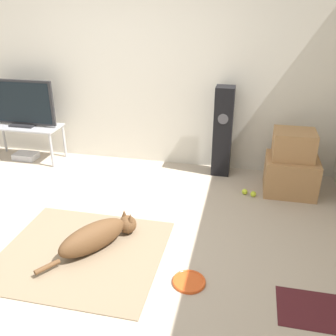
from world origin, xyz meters
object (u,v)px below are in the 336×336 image
at_px(game_console, 26,156).
at_px(cardboard_box_upper, 294,145).
at_px(tv_stand, 24,130).
at_px(frisbee, 189,281).
at_px(dog, 97,236).
at_px(tennis_ball_near_speaker, 253,194).
at_px(cardboard_box_lower, 291,175).
at_px(tennis_ball_by_boxes, 245,192).
at_px(tv, 20,104).
at_px(floor_speaker, 223,132).

bearing_deg(game_console, cardboard_box_upper, -3.28).
bearing_deg(tv_stand, game_console, -163.24).
xyz_separation_m(frisbee, cardboard_box_upper, (0.89, 1.83, 0.58)).
bearing_deg(game_console, dog, -44.09).
distance_m(frisbee, game_console, 3.39).
relative_size(tennis_ball_near_speaker, game_console, 0.20).
relative_size(cardboard_box_lower, game_console, 1.83).
bearing_deg(cardboard_box_lower, tennis_ball_by_boxes, -160.34).
bearing_deg(game_console, tv, 20.47).
distance_m(cardboard_box_upper, game_console, 3.65).
relative_size(cardboard_box_lower, tv, 0.61).
xyz_separation_m(dog, tennis_ball_near_speaker, (1.39, 1.31, -0.10)).
bearing_deg(tv, tennis_ball_by_boxes, -7.82).
bearing_deg(tv, cardboard_box_lower, -3.83).
bearing_deg(dog, tv, 135.07).
bearing_deg(tv, tv_stand, -90.00).
relative_size(tv_stand, game_console, 3.18).
relative_size(cardboard_box_lower, floor_speaker, 0.52).
relative_size(tv, game_console, 3.02).
relative_size(tv, tennis_ball_by_boxes, 14.81).
xyz_separation_m(frisbee, tv, (-2.67, 2.05, 0.80)).
bearing_deg(tennis_ball_by_boxes, tennis_ball_near_speaker, -20.20).
bearing_deg(tv_stand, tennis_ball_near_speaker, -8.18).
relative_size(cardboard_box_lower, cardboard_box_upper, 1.29).
bearing_deg(frisbee, cardboard_box_upper, 63.99).
bearing_deg(floor_speaker, tennis_ball_near_speaker, -52.86).
xyz_separation_m(floor_speaker, tv_stand, (-2.73, -0.12, -0.14)).
bearing_deg(tennis_ball_by_boxes, tv, 172.18).
height_order(tv_stand, tv, tv).
height_order(floor_speaker, tv_stand, floor_speaker).
xyz_separation_m(tv, game_console, (-0.04, -0.01, -0.77)).
height_order(tennis_ball_by_boxes, game_console, game_console).
bearing_deg(cardboard_box_lower, frisbee, -116.55).
bearing_deg(tennis_ball_by_boxes, game_console, 172.53).
xyz_separation_m(frisbee, tennis_ball_near_speaker, (0.49, 1.59, 0.02)).
distance_m(cardboard_box_lower, game_console, 3.63).
relative_size(floor_speaker, tv_stand, 1.11).
bearing_deg(dog, tennis_ball_near_speaker, 43.37).
relative_size(tv_stand, tennis_ball_by_boxes, 15.59).
bearing_deg(cardboard_box_lower, dog, -139.60).
height_order(cardboard_box_lower, tennis_ball_near_speaker, cardboard_box_lower).
bearing_deg(tennis_ball_near_speaker, floor_speaker, 127.14).
distance_m(cardboard_box_upper, tennis_ball_by_boxes, 0.78).
bearing_deg(tv, floor_speaker, 2.40).
xyz_separation_m(cardboard_box_lower, tv, (-3.58, 0.24, 0.59)).
relative_size(dog, game_console, 2.77).
height_order(frisbee, cardboard_box_lower, cardboard_box_lower).
bearing_deg(dog, tv_stand, 135.11).
distance_m(tv_stand, tennis_ball_near_speaker, 3.23).
bearing_deg(frisbee, cardboard_box_lower, 63.45).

